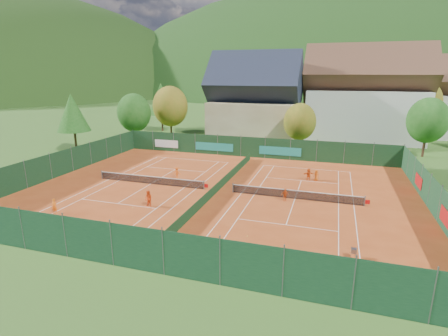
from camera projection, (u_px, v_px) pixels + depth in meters
ground at (218, 191)px, 36.83m from camera, size 600.00×600.00×0.00m
clay_pad at (218, 191)px, 36.83m from camera, size 40.00×32.00×0.01m
court_markings_left at (151, 184)px, 39.15m from camera, size 11.03×23.83×0.00m
court_markings_right at (295, 199)px, 34.50m from camera, size 11.03×23.83×0.00m
tennis_net_left at (152, 180)px, 38.98m from camera, size 13.30×0.10×1.02m
tennis_net_right at (297, 194)px, 34.32m from camera, size 13.30×0.10×1.02m
court_divider at (218, 187)px, 36.70m from camera, size 0.03×28.80×1.00m
fence_north at (250, 147)px, 51.28m from camera, size 40.00×0.10×3.00m
fence_south at (137, 248)px, 21.72m from camera, size 40.00×0.04×3.00m
fence_west at (62, 163)px, 42.26m from camera, size 0.04×32.00×3.00m
fence_east at (434, 197)px, 30.66m from camera, size 0.09×32.00×3.00m
chalet at (255, 104)px, 63.54m from camera, size 16.20×12.00×16.00m
hotel_block_a at (364, 99)px, 63.33m from camera, size 21.60×11.00×17.25m
hotel_block_b at (439, 102)px, 66.81m from camera, size 17.28×10.00×15.50m
tree_west_front at (134, 113)px, 60.20m from camera, size 5.72×5.72×8.69m
tree_west_mid at (170, 106)px, 64.38m from camera, size 6.44×6.44×9.78m
tree_west_back at (161, 99)px, 73.30m from camera, size 5.60×5.60×10.00m
tree_center at (300, 122)px, 54.07m from camera, size 5.01×5.01×7.60m
tree_east_front at (428, 120)px, 50.49m from camera, size 5.72×5.72×8.69m
tree_west_side at (72, 113)px, 54.42m from camera, size 5.04×5.04×9.00m
tree_east_back at (421, 103)px, 64.26m from camera, size 7.15×7.15×10.86m
mountain_backdrop at (357, 146)px, 253.68m from camera, size 820.00×530.00×242.00m
ball_hopper at (354, 251)px, 23.36m from camera, size 0.34×0.34×0.80m
loose_ball_0 at (133, 208)px, 32.23m from camera, size 0.07×0.07×0.07m
loose_ball_1 at (247, 236)px, 26.59m from camera, size 0.07×0.07×0.07m
loose_ball_2 at (234, 181)px, 39.94m from camera, size 0.07×0.07×0.07m
player_left_near at (54, 206)px, 30.84m from camera, size 0.53×0.38×1.35m
player_left_mid at (148, 199)px, 32.33m from camera, size 0.90×0.78×1.56m
player_left_far at (177, 173)px, 41.03m from camera, size 0.97×0.65×1.39m
player_right_near at (285, 195)px, 33.84m from camera, size 0.79×0.58×1.25m
player_right_far_a at (316, 175)px, 40.23m from camera, size 0.74×0.66×1.27m
player_right_far_b at (308, 174)px, 40.34m from camera, size 1.36×0.97×1.42m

